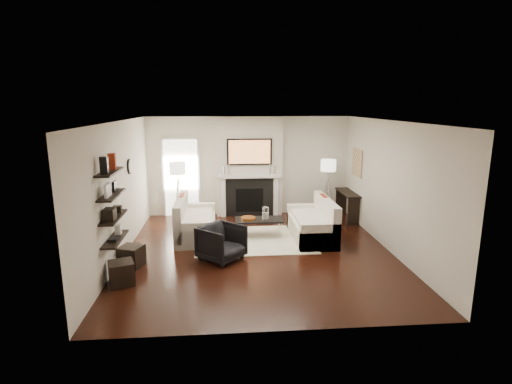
{
  "coord_description": "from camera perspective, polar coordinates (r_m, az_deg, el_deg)",
  "views": [
    {
      "loc": [
        -0.7,
        -7.85,
        3.03
      ],
      "look_at": [
        0.0,
        0.6,
        1.15
      ],
      "focal_mm": 28.0,
      "sensor_mm": 36.0,
      "label": 1
    }
  ],
  "objects": [
    {
      "name": "pillow_left_charcoal",
      "position": [
        9.0,
        -10.87,
        -2.61
      ],
      "size": [
        0.1,
        0.4,
        0.4
      ],
      "primitive_type": "cube",
      "color": "black",
      "rests_on": "loveseat_left_cushion"
    },
    {
      "name": "tv_body",
      "position": [
        10.67,
        -0.94,
        5.77
      ],
      "size": [
        1.2,
        0.06,
        0.7
      ],
      "primitive_type": "cube",
      "color": "black",
      "rests_on": "chimney_breast"
    },
    {
      "name": "decor_books",
      "position": [
        7.36,
        -19.73,
        -6.39
      ],
      "size": [
        0.14,
        0.2,
        0.05
      ],
      "primitive_type": "cube",
      "color": "black",
      "rests_on": "shelf_bottom"
    },
    {
      "name": "loveseat_right_arm_s",
      "position": [
        10.01,
        6.93,
        -3.42
      ],
      "size": [
        0.85,
        0.18,
        0.6
      ],
      "primitive_type": "cube",
      "color": "silver",
      "rests_on": "floor"
    },
    {
      "name": "clock_rim",
      "position": [
        9.09,
        -17.62,
        3.49
      ],
      "size": [
        0.04,
        0.34,
        0.34
      ],
      "primitive_type": "cylinder",
      "rotation": [
        0.0,
        1.57,
        0.0
      ],
      "color": "black",
      "rests_on": "wall_left"
    },
    {
      "name": "candlestick_r_tall",
      "position": [
        10.77,
        2.0,
        3.27
      ],
      "size": [
        0.04,
        0.04,
        0.3
      ],
      "primitive_type": "cylinder",
      "color": "silver",
      "rests_on": "mantel_shelf"
    },
    {
      "name": "lamp_right_shade",
      "position": [
        10.66,
        10.3,
        3.77
      ],
      "size": [
        0.4,
        0.4,
        0.3
      ],
      "primitive_type": "cylinder",
      "color": "white",
      "rests_on": "lamp_right_post"
    },
    {
      "name": "candlestick_l_tall",
      "position": [
        10.7,
        -3.87,
        3.19
      ],
      "size": [
        0.04,
        0.04,
        0.3
      ],
      "primitive_type": "cylinder",
      "color": "silver",
      "rests_on": "mantel_shelf"
    },
    {
      "name": "decor_wine_rack",
      "position": [
        7.13,
        -20.2,
        -3.01
      ],
      "size": [
        0.18,
        0.25,
        0.2
      ],
      "primitive_type": "cube",
      "color": "black",
      "rests_on": "shelf_lower"
    },
    {
      "name": "door_trim_r",
      "position": [
        11.01,
        -8.15,
        2.02
      ],
      "size": [
        0.06,
        0.06,
        2.16
      ],
      "primitive_type": "cube",
      "color": "white",
      "rests_on": "floor"
    },
    {
      "name": "loveseat_left_arm_s",
      "position": [
        10.15,
        -8.25,
        -3.24
      ],
      "size": [
        0.85,
        0.18,
        0.6
      ],
      "primitive_type": "cube",
      "color": "silver",
      "rests_on": "floor"
    },
    {
      "name": "shelf_top",
      "position": [
        7.21,
        -20.14,
        2.7
      ],
      "size": [
        0.25,
        1.0,
        0.04
      ],
      "primitive_type": "cube",
      "color": "black",
      "rests_on": "wall_left"
    },
    {
      "name": "pillow_right_orange",
      "position": [
        9.5,
        9.59,
        -1.7
      ],
      "size": [
        0.1,
        0.42,
        0.42
      ],
      "primitive_type": "cube",
      "color": "maroon",
      "rests_on": "loveseat_right_cushion"
    },
    {
      "name": "console_leg_s",
      "position": [
        11.42,
        12.04,
        -1.32
      ],
      "size": [
        0.3,
        0.04,
        0.71
      ],
      "primitive_type": "cube",
      "color": "black",
      "rests_on": "floor"
    },
    {
      "name": "lamp_left_post",
      "position": [
        10.37,
        -10.97,
        -1.29
      ],
      "size": [
        0.02,
        0.02,
        1.2
      ],
      "primitive_type": "cylinder",
      "color": "silver",
      "rests_on": "floor"
    },
    {
      "name": "console_leg_n",
      "position": [
        10.41,
        13.76,
        -2.76
      ],
      "size": [
        0.3,
        0.04,
        0.71
      ],
      "primitive_type": "cube",
      "color": "black",
      "rests_on": "floor"
    },
    {
      "name": "candlestick_l_short",
      "position": [
        10.7,
        -4.57,
        3.02
      ],
      "size": [
        0.04,
        0.04,
        0.24
      ],
      "primitive_type": "cylinder",
      "color": "silver",
      "rests_on": "mantel_shelf"
    },
    {
      "name": "firebox",
      "position": [
        10.92,
        -0.92,
        -1.17
      ],
      "size": [
        0.75,
        0.02,
        0.65
      ],
      "primitive_type": "cube",
      "color": "black",
      "rests_on": "floor"
    },
    {
      "name": "lamp_left_leg_b",
      "position": [
        10.47,
        -11.21,
        -1.17
      ],
      "size": [
        0.14,
        0.22,
        1.23
      ],
      "primitive_type": "cylinder",
      "rotation": [
        0.18,
        0.0,
        0.52
      ],
      "color": "silver",
      "rests_on": "floor"
    },
    {
      "name": "copper_bowl",
      "position": [
        9.23,
        -1.12,
        -3.77
      ],
      "size": [
        0.33,
        0.33,
        0.06
      ],
      "primitive_type": "cylinder",
      "color": "#AE571D",
      "rests_on": "coffee_table"
    },
    {
      "name": "loveseat_left_back",
      "position": [
        9.34,
        -10.64,
        -3.28
      ],
      "size": [
        0.18,
        1.8,
        0.8
      ],
      "primitive_type": "cube",
      "color": "silver",
      "rests_on": "floor"
    },
    {
      "name": "lamp_left_shade",
      "position": [
        10.21,
        -11.16,
        3.35
      ],
      "size": [
        0.4,
        0.4,
        0.3
      ],
      "primitive_type": "cylinder",
      "color": "white",
      "rests_on": "lamp_left_post"
    },
    {
      "name": "mantel_pilaster_r",
      "position": [
        10.94,
        2.85,
        -0.61
      ],
      "size": [
        0.12,
        0.08,
        1.1
      ],
      "primitive_type": "cube",
      "color": "white",
      "rests_on": "floor"
    },
    {
      "name": "ottoman_near",
      "position": [
        8.03,
        -17.36,
        -8.75
      ],
      "size": [
        0.51,
        0.51,
        0.4
      ],
      "primitive_type": "cube",
      "rotation": [
        0.0,
        0.0,
        -0.33
      ],
      "color": "black",
      "rests_on": "floor"
    },
    {
      "name": "mantel_pilaster_l",
      "position": [
        10.85,
        -4.71,
        -0.76
      ],
      "size": [
        0.12,
        0.08,
        1.1
      ],
      "primitive_type": "cube",
      "color": "white",
      "rests_on": "floor"
    },
    {
      "name": "loveseat_left_arm_n",
      "position": [
        8.6,
        -8.88,
        -6.17
      ],
      "size": [
        0.85,
        0.18,
        0.6
      ],
      "primitive_type": "cube",
      "color": "silver",
      "rests_on": "floor"
    },
    {
      "name": "chimney_breast",
      "position": [
        10.88,
        -0.99,
        3.62
      ],
      "size": [
        1.8,
        0.25,
        2.7
      ],
      "primitive_type": "cube",
      "color": "silver",
      "rests_on": "floor"
    },
    {
      "name": "decor_magfile_b",
      "position": [
        7.35,
        -19.89,
        4.14
      ],
      "size": [
        0.12,
        0.1,
        0.28
      ],
      "primitive_type": "cube",
      "color": "maroon",
      "rests_on": "shelf_top"
    },
    {
      "name": "rug",
      "position": [
        9.14,
        -0.19,
        -6.82
      ],
      "size": [
        2.6,
        2.0,
        0.01
      ],
      "primitive_type": "cube",
      "color": "beige",
      "rests_on": "floor"
    },
    {
      "name": "pillow_left_orange",
      "position": [
        9.57,
        -10.51,
        -1.62
      ],
      "size": [
        0.1,
        0.42,
        0.42
      ],
      "primitive_type": "cube",
      "color": "maroon",
      "rests_on": "loveseat_left_cushion"
    },
    {
      "name": "console_top",
      "position": [
        10.83,
        12.96,
        -0.09
      ],
      "size": [
        0.35,
        1.2,
        0.04
      ],
      "primitive_type": "cube",
      "color": "black",
      "rests_on": "floor"
    },
    {
      "name": "lamp_right_leg_b",
      "position": [
        10.89,
        9.72,
        -0.57
      ],
      "size": [
        0.14,
        0.22,
        1.23
      ],
      "primitive_type": "cylinder",
      "rotation": [
        0.18,
        0.0,
        0.52
      ],
      "color": "silver",
      "rests_on": "floor"
    },
    {
      "name": "decor_frame_b",
      "position": [
        7.48,
        -19.52,
        0.8
      ],
      "size": [
        0.04,
        0.22,
        0.18
      ],
      "primitive_type": "cube",
      "color": "black",
      "rests_on": "shelf_upper"
    },
    {
      "name": "shelf_lower",
      "position": [
        7.38,
        -19.68,
        -3.43
      ],
      "size": [
        0.25,
        1.0,
        0.04
      ],
      "primitive_type": "cube",
      "color": "black",
      "rests_on": "wall_left"
    },
    {
      "name": "wall_art",
      "position": [
        10.59,
        14.26,
        4.08
      ],
      "size": [
        0.03,
        0.7,
        0.7
      ],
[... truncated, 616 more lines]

